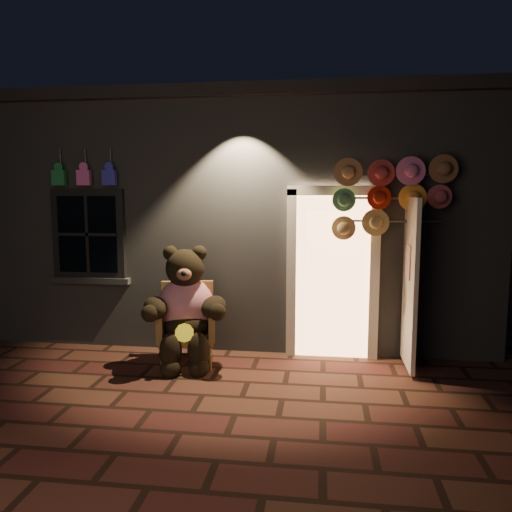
# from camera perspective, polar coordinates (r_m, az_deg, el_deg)

# --- Properties ---
(ground) EXTENTS (60.00, 60.00, 0.00)m
(ground) POSITION_cam_1_polar(r_m,az_deg,el_deg) (5.45, -6.13, -15.52)
(ground) COLOR #4D2C1D
(ground) RESTS_ON ground
(shop_building) EXTENTS (7.30, 5.95, 3.51)m
(shop_building) POSITION_cam_1_polar(r_m,az_deg,el_deg) (8.95, -0.18, 4.89)
(shop_building) COLOR slate
(shop_building) RESTS_ON ground
(wicker_armchair) EXTENTS (0.79, 0.74, 0.99)m
(wicker_armchair) POSITION_cam_1_polar(r_m,az_deg,el_deg) (6.30, -7.87, -7.62)
(wicker_armchair) COLOR olive
(wicker_armchair) RESTS_ON ground
(teddy_bear) EXTENTS (1.07, 0.93, 1.51)m
(teddy_bear) POSITION_cam_1_polar(r_m,az_deg,el_deg) (6.12, -8.07, -5.96)
(teddy_bear) COLOR red
(teddy_bear) RESTS_ON ground
(hat_rack) EXTENTS (1.43, 0.22, 2.52)m
(hat_rack) POSITION_cam_1_polar(r_m,az_deg,el_deg) (6.20, 14.97, 6.69)
(hat_rack) COLOR #59595E
(hat_rack) RESTS_ON ground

